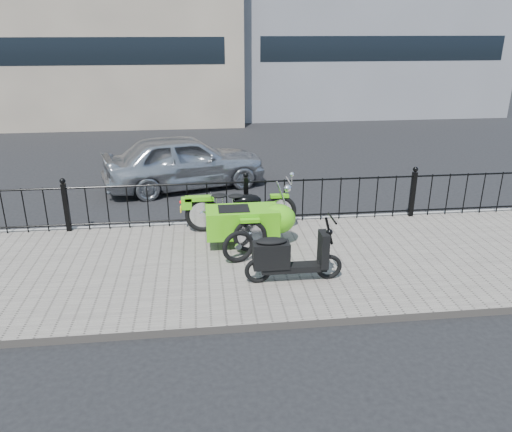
{
  "coord_description": "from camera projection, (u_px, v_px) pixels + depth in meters",
  "views": [
    {
      "loc": [
        -0.91,
        -8.14,
        3.9
      ],
      "look_at": [
        0.04,
        -0.1,
        0.8
      ],
      "focal_mm": 35.0,
      "sensor_mm": 36.0,
      "label": 1
    }
  ],
  "objects": [
    {
      "name": "curb",
      "position": [
        246.0,
        223.0,
        10.35
      ],
      "size": [
        30.0,
        0.1,
        0.12
      ],
      "primitive_type": "cube",
      "color": "gray",
      "rests_on": "ground"
    },
    {
      "name": "spare_tire",
      "position": [
        238.0,
        247.0,
        8.41
      ],
      "size": [
        0.58,
        0.23,
        0.57
      ],
      "primitive_type": "torus",
      "rotation": [
        1.57,
        0.0,
        0.27
      ],
      "color": "black",
      "rests_on": "sidewalk"
    },
    {
      "name": "sedan_car",
      "position": [
        185.0,
        161.0,
        12.6
      ],
      "size": [
        4.34,
        2.64,
        1.38
      ],
      "primitive_type": "imported",
      "rotation": [
        0.0,
        0.0,
        1.84
      ],
      "color": "#A8AAAF",
      "rests_on": "ground"
    },
    {
      "name": "iron_fence",
      "position": [
        246.0,
        201.0,
        10.04
      ],
      "size": [
        14.11,
        0.11,
        1.08
      ],
      "color": "black",
      "rests_on": "sidewalk"
    },
    {
      "name": "ground",
      "position": [
        253.0,
        255.0,
        9.04
      ],
      "size": [
        120.0,
        120.0,
        0.0
      ],
      "primitive_type": "plane",
      "color": "black",
      "rests_on": "ground"
    },
    {
      "name": "motorcycle_sidecar",
      "position": [
        251.0,
        218.0,
        9.14
      ],
      "size": [
        2.28,
        1.48,
        0.98
      ],
      "color": "black",
      "rests_on": "sidewalk"
    },
    {
      "name": "sidewalk",
      "position": [
        257.0,
        265.0,
        8.55
      ],
      "size": [
        30.0,
        3.8,
        0.12
      ],
      "primitive_type": "cube",
      "color": "#6C635B",
      "rests_on": "ground"
    },
    {
      "name": "scooter",
      "position": [
        287.0,
        257.0,
        7.74
      ],
      "size": [
        1.55,
        0.45,
        1.05
      ],
      "color": "black",
      "rests_on": "sidewalk"
    }
  ]
}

